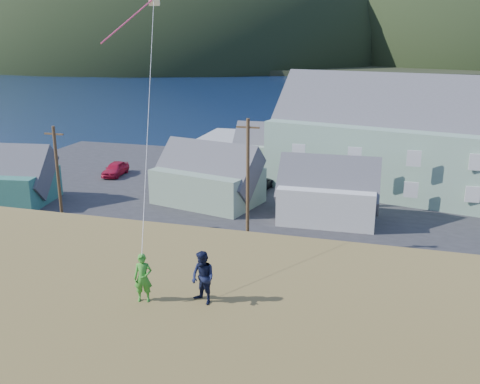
{
  "coord_description": "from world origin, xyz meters",
  "views": [
    {
      "loc": [
        7.66,
        -32.76,
        15.11
      ],
      "look_at": [
        1.75,
        -12.2,
        8.8
      ],
      "focal_mm": 40.0,
      "sensor_mm": 36.0,
      "label": 1
    }
  ],
  "objects_px": {
    "shed_white": "(328,192)",
    "kite_flyer_navy": "(203,278)",
    "wharf": "(290,144)",
    "kite_flyer_green": "(143,278)",
    "shed_palegreen_far": "(276,148)",
    "shed_palegreen_near": "(208,176)",
    "shed_teal": "(5,177)"
  },
  "relations": [
    {
      "from": "wharf",
      "to": "shed_teal",
      "type": "xyz_separation_m",
      "value": [
        -20.26,
        -33.04,
        2.04
      ]
    },
    {
      "from": "wharf",
      "to": "shed_white",
      "type": "height_order",
      "value": "shed_white"
    },
    {
      "from": "shed_white",
      "to": "kite_flyer_navy",
      "type": "bearing_deg",
      "value": -92.62
    },
    {
      "from": "wharf",
      "to": "shed_teal",
      "type": "height_order",
      "value": "shed_teal"
    },
    {
      "from": "shed_teal",
      "to": "shed_palegreen_near",
      "type": "bearing_deg",
      "value": 7.56
    },
    {
      "from": "wharf",
      "to": "shed_white",
      "type": "xyz_separation_m",
      "value": [
        8.94,
        -29.72,
        2.1
      ]
    },
    {
      "from": "shed_palegreen_near",
      "to": "kite_flyer_green",
      "type": "xyz_separation_m",
      "value": [
        8.97,
        -31.22,
        5.36
      ]
    },
    {
      "from": "shed_teal",
      "to": "kite_flyer_green",
      "type": "distance_m",
      "value": 37.99
    },
    {
      "from": "shed_palegreen_far",
      "to": "kite_flyer_green",
      "type": "bearing_deg",
      "value": -83.21
    },
    {
      "from": "wharf",
      "to": "shed_teal",
      "type": "distance_m",
      "value": 38.81
    },
    {
      "from": "kite_flyer_navy",
      "to": "kite_flyer_green",
      "type": "bearing_deg",
      "value": -139.3
    },
    {
      "from": "shed_teal",
      "to": "shed_palegreen_far",
      "type": "relative_size",
      "value": 0.94
    },
    {
      "from": "shed_palegreen_far",
      "to": "kite_flyer_green",
      "type": "relative_size",
      "value": 6.31
    },
    {
      "from": "shed_teal",
      "to": "shed_palegreen_far",
      "type": "xyz_separation_m",
      "value": [
        21.25,
        19.63,
        0.02
      ]
    },
    {
      "from": "shed_palegreen_far",
      "to": "kite_flyer_navy",
      "type": "height_order",
      "value": "kite_flyer_navy"
    },
    {
      "from": "wharf",
      "to": "shed_palegreen_far",
      "type": "xyz_separation_m",
      "value": [
        0.99,
        -13.41,
        2.06
      ]
    },
    {
      "from": "shed_white",
      "to": "kite_flyer_green",
      "type": "xyz_separation_m",
      "value": [
        -2.25,
        -29.53,
        5.42
      ]
    },
    {
      "from": "shed_white",
      "to": "kite_flyer_green",
      "type": "height_order",
      "value": "kite_flyer_green"
    },
    {
      "from": "wharf",
      "to": "shed_white",
      "type": "bearing_deg",
      "value": -73.25
    },
    {
      "from": "shed_palegreen_near",
      "to": "kite_flyer_green",
      "type": "bearing_deg",
      "value": -60.12
    },
    {
      "from": "kite_flyer_green",
      "to": "kite_flyer_navy",
      "type": "relative_size",
      "value": 0.93
    },
    {
      "from": "wharf",
      "to": "kite_flyer_navy",
      "type": "height_order",
      "value": "kite_flyer_navy"
    },
    {
      "from": "shed_palegreen_near",
      "to": "shed_white",
      "type": "bearing_deg",
      "value": 5.28
    },
    {
      "from": "wharf",
      "to": "shed_palegreen_near",
      "type": "distance_m",
      "value": 28.2
    },
    {
      "from": "kite_flyer_green",
      "to": "kite_flyer_navy",
      "type": "bearing_deg",
      "value": -3.08
    },
    {
      "from": "shed_white",
      "to": "shed_palegreen_far",
      "type": "xyz_separation_m",
      "value": [
        -7.95,
        16.31,
        -0.04
      ]
    },
    {
      "from": "shed_palegreen_far",
      "to": "shed_white",
      "type": "bearing_deg",
      "value": -64.31
    },
    {
      "from": "shed_white",
      "to": "shed_palegreen_far",
      "type": "distance_m",
      "value": 18.14
    },
    {
      "from": "shed_palegreen_near",
      "to": "wharf",
      "type": "bearing_deg",
      "value": 99.21
    },
    {
      "from": "wharf",
      "to": "shed_palegreen_near",
      "type": "xyz_separation_m",
      "value": [
        -2.27,
        -28.02,
        2.16
      ]
    },
    {
      "from": "wharf",
      "to": "shed_palegreen_far",
      "type": "relative_size",
      "value": 2.67
    },
    {
      "from": "shed_palegreen_near",
      "to": "shed_palegreen_far",
      "type": "bearing_deg",
      "value": 91.26
    }
  ]
}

